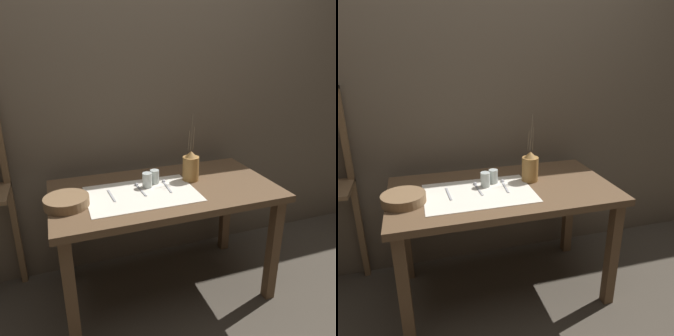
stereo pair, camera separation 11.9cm
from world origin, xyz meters
TOP-DOWN VIEW (x-y plane):
  - ground_plane at (0.00, 0.00)m, footprint 12.00×12.00m
  - stone_wall_back at (0.00, 0.46)m, footprint 7.00×0.06m
  - wooden_table at (0.00, 0.00)m, footprint 1.30×0.70m
  - linen_cloth at (-0.15, -0.04)m, footprint 0.61×0.41m
  - pitcher_with_flowers at (0.19, 0.06)m, footprint 0.10×0.10m
  - wooden_bowl at (-0.55, -0.05)m, footprint 0.23×0.23m
  - glass_tumbler_near at (-0.09, 0.04)m, footprint 0.06×0.06m
  - glass_tumbler_far at (-0.04, 0.08)m, footprint 0.05×0.05m
  - fork_outer at (-0.31, -0.01)m, footprint 0.02×0.17m
  - spoon_inner at (-0.15, 0.05)m, footprint 0.03×0.18m
  - spoon_outer at (0.02, 0.05)m, footprint 0.03×0.18m

SIDE VIEW (x-z plane):
  - ground_plane at x=0.00m, z-range 0.00..0.00m
  - wooden_table at x=0.00m, z-range 0.26..0.98m
  - linen_cloth at x=-0.15m, z-range 0.72..0.72m
  - fork_outer at x=-0.31m, z-range 0.72..0.73m
  - spoon_inner at x=-0.15m, z-range 0.71..0.74m
  - spoon_outer at x=0.02m, z-range 0.71..0.74m
  - wooden_bowl at x=-0.55m, z-range 0.72..0.77m
  - glass_tumbler_far at x=-0.04m, z-range 0.72..0.80m
  - glass_tumbler_near at x=-0.09m, z-range 0.72..0.81m
  - pitcher_with_flowers at x=0.19m, z-range 0.60..1.01m
  - stone_wall_back at x=0.00m, z-range 0.00..2.40m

